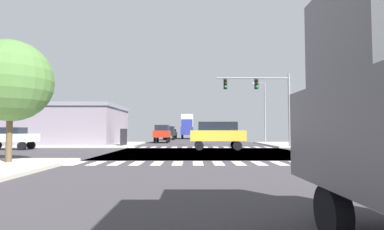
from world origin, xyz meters
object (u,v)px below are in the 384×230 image
object	(u,v)px
bank_building	(59,125)
suv_crossing_2	(169,132)
sedan_queued_2	(9,136)
box_truck_trailing_1	(187,126)
traffic_signal_mast	(261,93)
sedan_nearside_1	(172,133)
suv_farside_1	(217,133)
sidewalk_tree	(11,81)
suv_middle_3	(162,132)
street_lamp	(263,107)

from	to	relation	value
bank_building	suv_crossing_2	world-z (taller)	bank_building
suv_crossing_2	sedan_queued_2	bearing A→B (deg)	67.42
box_truck_trailing_1	suv_crossing_2	bearing A→B (deg)	69.27
traffic_signal_mast	box_truck_trailing_1	size ratio (longest dim) A/B	0.98
sedan_nearside_1	suv_farside_1	size ratio (longest dim) A/B	0.93
sedan_queued_2	traffic_signal_mast	bearing A→B (deg)	98.51
sidewalk_tree	suv_middle_3	xyz separation A→B (m)	(4.66, 26.45, -2.57)
suv_crossing_2	box_truck_trailing_1	xyz separation A→B (m)	(3.00, 7.93, 1.17)
sidewalk_tree	sedan_nearside_1	distance (m)	47.49
sedan_nearside_1	suv_farside_1	world-z (taller)	suv_farside_1
traffic_signal_mast	suv_farside_1	bearing A→B (deg)	-143.81
sedan_queued_2	suv_farside_1	bearing A→B (deg)	90.00
sidewalk_tree	sedan_nearside_1	bearing A→B (deg)	84.36
suv_farside_1	sedan_queued_2	xyz separation A→B (m)	(-17.58, -0.00, -0.28)
traffic_signal_mast	suv_middle_3	size ratio (longest dim) A/B	1.53
traffic_signal_mast	bank_building	bearing A→B (deg)	164.42
sedan_queued_2	suv_middle_3	distance (m)	18.81
sedan_queued_2	sidewalk_tree	bearing A→B (deg)	30.53
suv_farside_1	box_truck_trailing_1	xyz separation A→B (m)	(-3.11, 35.51, 1.17)
bank_building	suv_middle_3	world-z (taller)	bank_building
bank_building	box_truck_trailing_1	bearing A→B (deg)	61.27
sedan_nearside_1	sidewalk_tree	bearing A→B (deg)	84.36
traffic_signal_mast	sedan_queued_2	world-z (taller)	traffic_signal_mast
street_lamp	box_truck_trailing_1	distance (m)	24.67
traffic_signal_mast	bank_building	xyz separation A→B (m)	(-21.93, 6.11, -2.96)
suv_crossing_2	suv_middle_3	xyz separation A→B (m)	(0.00, -12.67, 0.00)
traffic_signal_mast	sedan_nearside_1	size ratio (longest dim) A/B	1.64
traffic_signal_mast	suv_farside_1	distance (m)	6.78
traffic_signal_mast	suv_crossing_2	world-z (taller)	traffic_signal_mast
traffic_signal_mast	sedan_queued_2	xyz separation A→B (m)	(-22.10, -3.31, -4.10)
traffic_signal_mast	suv_farside_1	xyz separation A→B (m)	(-4.52, -3.31, -3.82)
suv_crossing_2	sedan_queued_2	xyz separation A→B (m)	(-11.47, -27.58, -0.28)
bank_building	suv_middle_3	xyz separation A→B (m)	(11.30, 5.49, -0.86)
suv_farside_1	box_truck_trailing_1	distance (m)	35.66
street_lamp	sedan_queued_2	world-z (taller)	street_lamp
suv_farside_1	suv_middle_3	xyz separation A→B (m)	(-6.11, 14.91, 0.00)
bank_building	traffic_signal_mast	bearing A→B (deg)	-15.58
traffic_signal_mast	sidewalk_tree	bearing A→B (deg)	-135.84
sidewalk_tree	suv_crossing_2	bearing A→B (deg)	83.20
bank_building	box_truck_trailing_1	size ratio (longest dim) A/B	2.14
sidewalk_tree	street_lamp	bearing A→B (deg)	54.32
suv_middle_3	suv_farside_1	bearing A→B (deg)	112.28
bank_building	suv_crossing_2	xyz separation A→B (m)	(11.30, 18.16, -0.86)
suv_middle_3	bank_building	bearing A→B (deg)	25.90
suv_crossing_2	suv_middle_3	world-z (taller)	same
bank_building	sedan_queued_2	bearing A→B (deg)	-91.01
street_lamp	box_truck_trailing_1	bearing A→B (deg)	114.00
suv_farside_1	bank_building	bearing A→B (deg)	-118.42
street_lamp	suv_farside_1	world-z (taller)	street_lamp
sidewalk_tree	suv_middle_3	distance (m)	26.98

